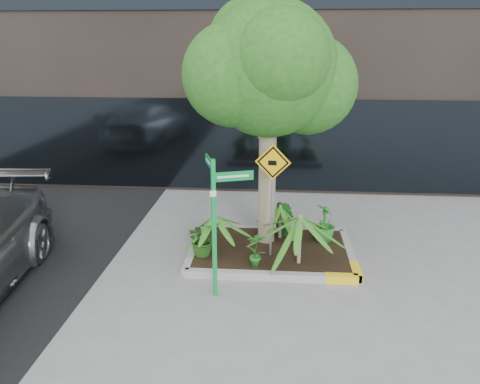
{
  "coord_description": "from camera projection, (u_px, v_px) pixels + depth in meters",
  "views": [
    {
      "loc": [
        0.25,
        -8.56,
        4.22
      ],
      "look_at": [
        -0.44,
        0.2,
        1.37
      ],
      "focal_mm": 35.0,
      "sensor_mm": 36.0,
      "label": 1
    }
  ],
  "objects": [
    {
      "name": "street_sign_post",
      "position": [
        216.0,
        213.0,
        7.74
      ],
      "size": [
        0.86,
        0.7,
        2.44
      ],
      "rotation": [
        0.0,
        0.0,
        0.32
      ],
      "color": "#0D963F",
      "rests_on": "ground"
    },
    {
      "name": "ground",
      "position": [
        261.0,
        260.0,
        9.44
      ],
      "size": [
        80.0,
        80.0,
        0.0
      ],
      "primitive_type": "plane",
      "color": "gray",
      "rests_on": "ground"
    },
    {
      "name": "palm_left",
      "position": [
        214.0,
        216.0,
        9.26
      ],
      "size": [
        0.91,
        0.91,
        1.02
      ],
      "color": "gray",
      "rests_on": "ground"
    },
    {
      "name": "tree",
      "position": [
        269.0,
        69.0,
        8.94
      ],
      "size": [
        3.39,
        3.01,
        5.09
      ],
      "color": "gray",
      "rests_on": "ground"
    },
    {
      "name": "planter",
      "position": [
        273.0,
        250.0,
        9.65
      ],
      "size": [
        3.35,
        2.36,
        0.15
      ],
      "color": "#9E9E99",
      "rests_on": "ground"
    },
    {
      "name": "cattle_sign",
      "position": [
        273.0,
        181.0,
        8.92
      ],
      "size": [
        0.68,
        0.26,
        2.24
      ],
      "rotation": [
        0.0,
        0.0,
        -0.15
      ],
      "color": "slate",
      "rests_on": "ground"
    },
    {
      "name": "shrub_d",
      "position": [
        284.0,
        218.0,
        10.15
      ],
      "size": [
        0.63,
        0.63,
        0.82
      ],
      "primitive_type": "imported",
      "rotation": [
        0.0,
        0.0,
        5.28
      ],
      "color": "#19561B",
      "rests_on": "planter"
    },
    {
      "name": "shrub_a",
      "position": [
        203.0,
        239.0,
        9.22
      ],
      "size": [
        0.9,
        0.9,
        0.71
      ],
      "primitive_type": "imported",
      "rotation": [
        0.0,
        0.0,
        0.7
      ],
      "color": "#224F16",
      "rests_on": "planter"
    },
    {
      "name": "palm_front",
      "position": [
        300.0,
        217.0,
        8.72
      ],
      "size": [
        1.13,
        1.13,
        1.25
      ],
      "color": "gray",
      "rests_on": "ground"
    },
    {
      "name": "shrub_b",
      "position": [
        325.0,
        223.0,
        9.85
      ],
      "size": [
        0.56,
        0.56,
        0.82
      ],
      "primitive_type": "imported",
      "rotation": [
        0.0,
        0.0,
        1.83
      ],
      "color": "#206D21",
      "rests_on": "planter"
    },
    {
      "name": "palm_back",
      "position": [
        280.0,
        207.0,
        9.95
      ],
      "size": [
        0.84,
        0.84,
        0.93
      ],
      "color": "gray",
      "rests_on": "ground"
    },
    {
      "name": "shrub_c",
      "position": [
        256.0,
        249.0,
        8.77
      ],
      "size": [
        0.45,
        0.45,
        0.69
      ],
      "primitive_type": "imported",
      "rotation": [
        0.0,
        0.0,
        3.4
      ],
      "color": "#226820",
      "rests_on": "planter"
    }
  ]
}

